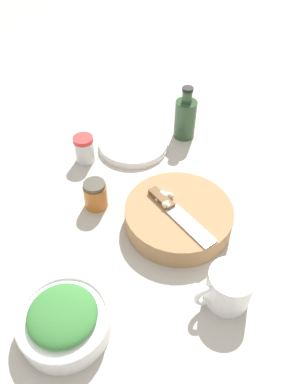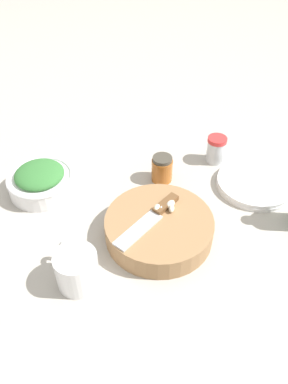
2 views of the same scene
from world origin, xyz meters
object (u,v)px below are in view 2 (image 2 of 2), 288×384
Objects in this scene: chef_knife at (153,217)px; herb_bowl at (41,180)px; cutting_board at (159,228)px; plate_stack at (254,184)px; garlic_cloves at (166,207)px; spice_jar at (216,149)px; honey_jar at (162,169)px; coffee_mug at (76,269)px.

herb_bowl is at bearing 11.91° from chef_knife.
cutting_board is 0.03m from chef_knife.
cutting_board is 0.31m from plate_stack.
cutting_board is at bearing -165.66° from plate_stack.
garlic_cloves is 0.30m from spice_jar.
herb_bowl is 2.34× the size of honey_jar.
garlic_cloves is 0.52× the size of coffee_mug.
spice_jar is at bearing 8.81° from honey_jar.
cutting_board is 1.31× the size of chef_knife.
spice_jar is at bearing -82.98° from chef_knife.
chef_knife is 0.33m from plate_stack.
coffee_mug is at bearing -138.76° from honey_jar.
spice_jar is at bearing 108.59° from plate_stack.
coffee_mug is 0.52m from plate_stack.
chef_knife is (-0.01, 0.01, 0.03)m from cutting_board.
cutting_board is at bearing -113.44° from honey_jar.
plate_stack is at bearing -108.27° from chef_knife.
cutting_board is at bearing 16.64° from coffee_mug.
chef_knife is 0.33m from herb_bowl.
cutting_board is 0.34m from herb_bowl.
coffee_mug reaches higher than spice_jar.
cutting_board is at bearing -47.31° from herb_bowl.
herb_bowl is (-0.26, 0.22, -0.03)m from garlic_cloves.
honey_jar is (-0.22, 0.11, 0.03)m from plate_stack.
herb_bowl is at bearing 162.05° from plate_stack.
honey_jar is (0.06, 0.16, -0.02)m from garlic_cloves.
chef_knife is 1.60× the size of coffee_mug.
chef_knife is at bearing -47.73° from herb_bowl.
herb_bowl is (-0.22, 0.24, -0.02)m from chef_knife.
garlic_cloves is 0.25m from coffee_mug.
cutting_board is 1.23× the size of plate_stack.
herb_bowl is 0.31m from coffee_mug.
spice_jar reaches higher than plate_stack.
honey_jar reaches higher than plate_stack.
herb_bowl reaches higher than chef_knife.
chef_knife is 3.08× the size of garlic_cloves.
herb_bowl is 0.32m from honey_jar.
spice_jar is 0.54m from coffee_mug.
coffee_mug reaches higher than chef_knife.
cutting_board is 1.44× the size of herb_bowl.
chef_knife is at bearing -155.59° from garlic_cloves.
plate_stack is (0.32, 0.07, -0.05)m from chef_knife.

